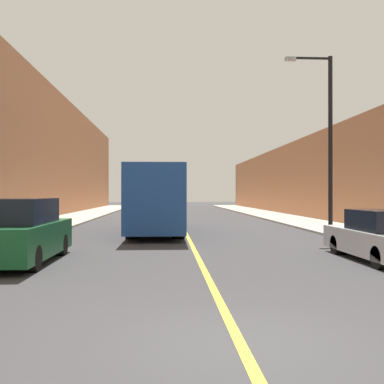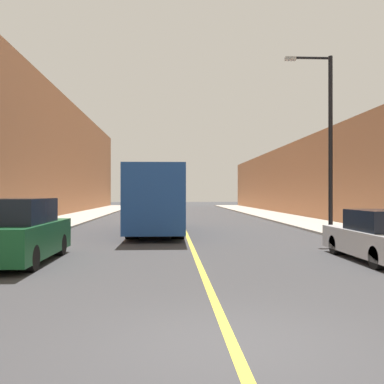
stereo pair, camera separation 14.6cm
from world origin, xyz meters
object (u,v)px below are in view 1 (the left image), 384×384
Objects in this scene: bus at (157,199)px; street_lamp_right at (327,134)px; car_right_near at (383,238)px; parked_suv_left at (20,233)px.

street_lamp_right is (8.01, -2.36, 3.04)m from bus.
car_right_near is at bearing -98.52° from street_lamp_right.
car_right_near is at bearing -1.01° from parked_suv_left.
bus is at bearing 123.96° from car_right_near.
bus is at bearing 163.60° from street_lamp_right.
parked_suv_left is at bearing 178.99° from car_right_near.
parked_suv_left is at bearing -146.89° from street_lamp_right.
parked_suv_left is at bearing -110.20° from bus.
parked_suv_left is (-3.67, -9.98, -0.87)m from bus.
street_lamp_right is at bearing -16.40° from bus.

